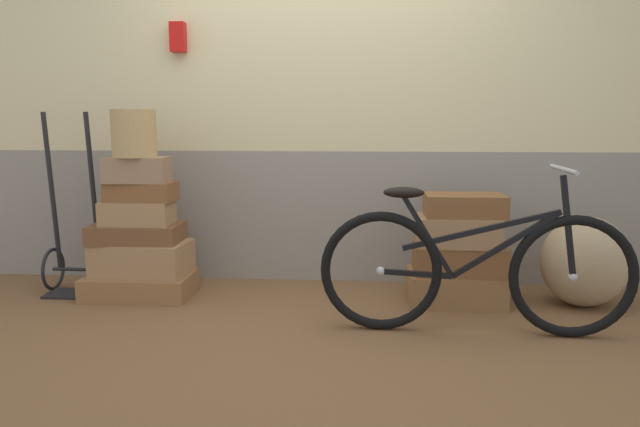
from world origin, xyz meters
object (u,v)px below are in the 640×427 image
suitcase_6 (455,287)px  suitcase_3 (138,213)px  suitcase_9 (464,205)px  burlap_sack (585,262)px  suitcase_0 (140,285)px  suitcase_5 (137,170)px  wicker_basket (134,133)px  suitcase_2 (137,233)px  bicycle (474,270)px  suitcase_8 (458,231)px  luggage_trolley (75,251)px  suitcase_4 (141,191)px  suitcase_7 (459,258)px  suitcase_1 (142,258)px

suitcase_6 → suitcase_3: bearing=178.4°
suitcase_9 → burlap_sack: (0.75, 0.01, -0.35)m
suitcase_0 → suitcase_5: bearing=11.0°
suitcase_6 → wicker_basket: bearing=178.8°
suitcase_2 → bicycle: size_ratio=0.35×
suitcase_3 → wicker_basket: bearing=-66.7°
suitcase_5 → suitcase_8: 2.07m
suitcase_3 → luggage_trolley: size_ratio=0.37×
suitcase_4 → luggage_trolley: bearing=173.9°
suitcase_7 → suitcase_3: bearing=-179.1°
suitcase_1 → suitcase_4: size_ratio=1.42×
suitcase_8 → suitcase_9: size_ratio=1.03×
suitcase_7 → suitcase_1: bearing=-179.1°
suitcase_6 → suitcase_7: suitcase_7 is taller
suitcase_3 → bicycle: (2.06, -0.54, -0.20)m
wicker_basket → luggage_trolley: wicker_basket is taller
suitcase_0 → suitcase_3: (0.00, 0.01, 0.48)m
suitcase_2 → suitcase_8: (2.06, -0.05, 0.05)m
suitcase_9 → suitcase_1: bearing=179.2°
wicker_basket → suitcase_4: bearing=45.5°
suitcase_2 → suitcase_4: size_ratio=1.36×
suitcase_6 → burlap_sack: size_ratio=1.04×
suitcase_1 → suitcase_2: (-0.03, 0.01, 0.17)m
suitcase_2 → luggage_trolley: 0.48m
suitcase_0 → suitcase_2: 0.35m
suitcase_0 → suitcase_6: (2.05, 0.01, 0.03)m
suitcase_0 → luggage_trolley: bearing=170.0°
suitcase_6 → suitcase_7: bearing=-10.2°
suitcase_0 → luggage_trolley: (-0.47, 0.08, 0.21)m
suitcase_1 → suitcase_9: (2.07, -0.02, 0.37)m
suitcase_0 → suitcase_2: suitcase_2 is taller
suitcase_8 → luggage_trolley: 2.53m
suitcase_3 → suitcase_5: size_ratio=1.13×
suitcase_4 → bicycle: size_ratio=0.25×
suitcase_0 → bicycle: 2.15m
suitcase_0 → luggage_trolley: size_ratio=0.56×
suitcase_0 → suitcase_2: (-0.01, 0.02, 0.35)m
suitcase_6 → wicker_basket: 2.26m
luggage_trolley → suitcase_6: bearing=-1.7°
suitcase_3 → suitcase_4: bearing=15.4°
suitcase_5 → suitcase_7: (2.05, -0.00, -0.55)m
suitcase_7 → luggage_trolley: bearing=179.3°
suitcase_8 → wicker_basket: bearing=-178.6°
suitcase_3 → suitcase_9: suitcase_9 is taller
suitcase_7 → suitcase_9: 0.34m
luggage_trolley → bicycle: size_ratio=0.72×
suitcase_3 → suitcase_4: suitcase_4 is taller
suitcase_3 → burlap_sack: 2.85m
suitcase_3 → suitcase_6: (2.05, -0.00, -0.46)m
suitcase_3 → suitcase_4: (0.03, 0.01, 0.14)m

